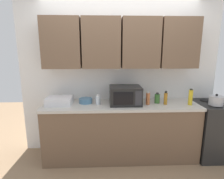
{
  "coord_description": "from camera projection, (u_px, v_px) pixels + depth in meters",
  "views": [
    {
      "loc": [
        -0.26,
        -3.08,
        1.74
      ],
      "look_at": [
        -0.14,
        -0.25,
        1.12
      ],
      "focal_mm": 29.76,
      "sensor_mm": 36.0,
      "label": 1
    }
  ],
  "objects": [
    {
      "name": "bottle_green_oil",
      "position": [
        157.0,
        98.0,
        2.93
      ],
      "size": [
        0.08,
        0.08,
        0.17
      ],
      "color": "#386B2D",
      "rests_on": "counter_run"
    },
    {
      "name": "microwave",
      "position": [
        125.0,
        95.0,
        2.86
      ],
      "size": [
        0.48,
        0.37,
        0.28
      ],
      "color": "black",
      "rests_on": "counter_run"
    },
    {
      "name": "bottle_clear_tall",
      "position": [
        98.0,
        100.0,
        2.86
      ],
      "size": [
        0.07,
        0.07,
        0.16
      ],
      "color": "silver",
      "rests_on": "counter_run"
    },
    {
      "name": "bowl_ceramic_small",
      "position": [
        86.0,
        101.0,
        2.94
      ],
      "size": [
        0.21,
        0.21,
        0.08
      ],
      "primitive_type": "cylinder",
      "color": "teal",
      "rests_on": "counter_run"
    },
    {
      "name": "bottle_yellow_mustard",
      "position": [
        191.0,
        97.0,
        2.82
      ],
      "size": [
        0.06,
        0.06,
        0.25
      ],
      "color": "gold",
      "rests_on": "counter_run"
    },
    {
      "name": "bottle_spice_jar",
      "position": [
        148.0,
        99.0,
        2.85
      ],
      "size": [
        0.06,
        0.06,
        0.2
      ],
      "color": "#BC6638",
      "rests_on": "counter_run"
    },
    {
      "name": "wall_back_with_cabinets",
      "position": [
        120.0,
        59.0,
        2.98
      ],
      "size": [
        3.28,
        0.38,
        2.6
      ],
      "color": "white",
      "rests_on": "ground_plane"
    },
    {
      "name": "stove_range",
      "position": [
        217.0,
        129.0,
        3.04
      ],
      "size": [
        0.76,
        0.64,
        0.91
      ],
      "color": "black",
      "rests_on": "ground_plane"
    },
    {
      "name": "kettle",
      "position": [
        216.0,
        101.0,
        2.79
      ],
      "size": [
        0.2,
        0.2,
        0.17
      ],
      "color": "#B2B2B7",
      "rests_on": "stove_range"
    },
    {
      "name": "bottle_amber_vinegar",
      "position": [
        166.0,
        98.0,
        2.85
      ],
      "size": [
        0.05,
        0.05,
        0.21
      ],
      "color": "#AD701E",
      "rests_on": "counter_run"
    },
    {
      "name": "counter_run",
      "position": [
        121.0,
        130.0,
        3.0
      ],
      "size": [
        2.41,
        0.63,
        0.9
      ],
      "color": "brown",
      "rests_on": "ground_plane"
    },
    {
      "name": "dish_rack",
      "position": [
        59.0,
        101.0,
        2.85
      ],
      "size": [
        0.38,
        0.3,
        0.12
      ],
      "primitive_type": "cube",
      "color": "silver",
      "rests_on": "counter_run"
    }
  ]
}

